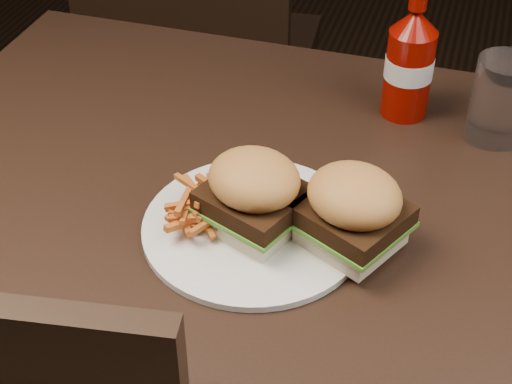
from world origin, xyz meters
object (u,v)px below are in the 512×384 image
(plate, at_px, (253,227))
(dining_table, at_px, (336,235))
(tumbler, at_px, (500,101))
(ketchup_bottle, at_px, (408,75))
(chair_far, at_px, (209,59))

(plate, bearing_deg, dining_table, 25.54)
(dining_table, relative_size, tumbler, 10.04)
(dining_table, height_order, plate, plate)
(plate, height_order, tumbler, tumbler)
(dining_table, xyz_separation_m, ketchup_bottle, (0.04, 0.26, 0.08))
(ketchup_bottle, bearing_deg, dining_table, -98.15)
(tumbler, bearing_deg, dining_table, -124.37)
(dining_table, height_order, ketchup_bottle, ketchup_bottle)
(dining_table, relative_size, ketchup_bottle, 9.24)
(chair_far, bearing_deg, tumbler, 130.50)
(chair_far, relative_size, tumbler, 3.96)
(plate, bearing_deg, tumbler, 47.99)
(tumbler, bearing_deg, chair_far, 136.03)
(plate, xyz_separation_m, ketchup_bottle, (0.13, 0.30, 0.06))
(dining_table, xyz_separation_m, tumbler, (0.16, 0.24, 0.08))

